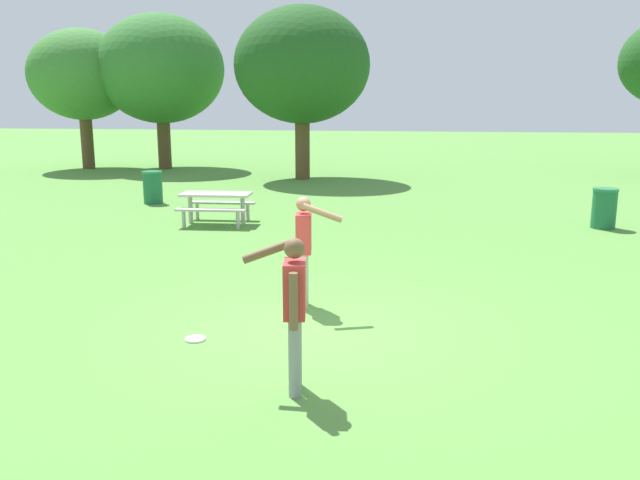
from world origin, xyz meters
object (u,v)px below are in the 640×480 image
trash_can_further_along (153,187)px  tree_broad_center (161,69)px  trash_can_beside_table (604,208)px  tree_tall_left (82,75)px  frisbee (195,339)px  tree_far_right (302,66)px  picnic_table_near (216,201)px  person_catcher (305,243)px  person_thrower (293,303)px

trash_can_further_along → tree_broad_center: bearing=110.7°
tree_broad_center → trash_can_beside_table: bearing=-36.3°
trash_can_further_along → tree_tall_left: tree_tall_left is taller
frisbee → tree_tall_left: (-12.41, 20.08, 4.11)m
tree_broad_center → tree_far_right: bearing=-23.3°
picnic_table_near → tree_broad_center: bearing=117.5°
tree_far_right → trash_can_further_along: bearing=-115.0°
person_catcher → tree_far_right: (-3.14, 15.99, 3.35)m
person_catcher → trash_can_beside_table: 9.34m
picnic_table_near → trash_can_beside_table: trash_can_beside_table is taller
tree_tall_left → tree_broad_center: tree_broad_center is taller
picnic_table_near → tree_tall_left: 16.29m
person_catcher → tree_broad_center: bearing=118.0°
trash_can_further_along → tree_far_right: 8.50m
trash_can_beside_table → tree_tall_left: size_ratio=0.16×
trash_can_further_along → tree_far_right: tree_far_right is taller
person_catcher → tree_far_right: 16.63m
person_catcher → trash_can_further_along: bearing=124.9°
frisbee → trash_can_beside_table: 11.28m
trash_can_further_along → frisbee: bearing=-64.0°
person_thrower → tree_tall_left: (-13.96, 21.34, 3.16)m
frisbee → picnic_table_near: bearing=106.4°
tree_tall_left → tree_far_right: tree_far_right is taller
trash_can_further_along → trash_can_beside_table: bearing=-8.8°
person_thrower → frisbee: size_ratio=6.17×
picnic_table_near → person_catcher: bearing=-61.2°
tree_far_right → person_thrower: bearing=-79.3°
tree_far_right → person_catcher: bearing=-78.9°
trash_can_beside_table → tree_broad_center: 20.21m
frisbee → person_catcher: bearing=55.1°
frisbee → trash_can_further_along: trash_can_further_along is taller
picnic_table_near → trash_can_beside_table: size_ratio=1.87×
person_thrower → person_catcher: (-0.43, 2.86, 0.00)m
tree_broad_center → tree_far_right: tree_broad_center is taller
picnic_table_near → tree_broad_center: tree_broad_center is taller
person_thrower → picnic_table_near: size_ratio=0.92×
frisbee → trash_can_further_along: (-5.23, 10.72, 0.47)m
person_thrower → person_catcher: size_ratio=1.00×
person_catcher → trash_can_further_along: 11.12m
picnic_table_near → tree_broad_center: size_ratio=0.27×
tree_far_right → frisbee: bearing=-83.4°
trash_can_beside_table → person_catcher: bearing=-129.4°
trash_can_further_along → tree_far_right: (3.21, 6.88, 3.83)m
trash_can_further_along → person_thrower: bearing=-60.5°
person_catcher → frisbee: (-1.12, -1.60, -0.95)m
frisbee → tree_far_right: (-2.02, 17.59, 4.30)m
trash_can_beside_table → trash_can_further_along: same height
frisbee → tree_broad_center: 22.85m
person_catcher → tree_far_right: tree_far_right is taller
frisbee → tree_tall_left: size_ratio=0.04×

